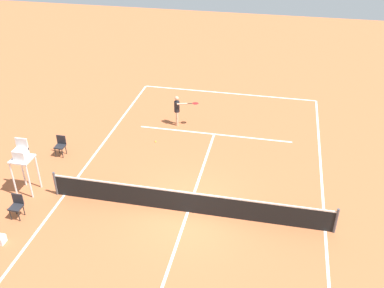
% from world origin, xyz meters
% --- Properties ---
extents(ground_plane, '(60.00, 60.00, 0.00)m').
position_xyz_m(ground_plane, '(0.00, 0.00, 0.00)').
color(ground_plane, '#B76038').
extents(court_lines, '(10.42, 22.68, 0.01)m').
position_xyz_m(court_lines, '(0.00, 0.00, 0.00)').
color(court_lines, white).
rests_on(court_lines, ground).
extents(tennis_net, '(11.02, 0.10, 1.07)m').
position_xyz_m(tennis_net, '(0.00, 0.00, 0.50)').
color(tennis_net, '#4C4C51').
rests_on(tennis_net, ground).
extents(player_serving, '(1.29, 0.50, 1.62)m').
position_xyz_m(player_serving, '(2.02, -6.83, 0.96)').
color(player_serving, '#D8A884').
rests_on(player_serving, ground).
extents(tennis_ball, '(0.07, 0.07, 0.07)m').
position_xyz_m(tennis_ball, '(2.68, -4.83, 0.03)').
color(tennis_ball, '#CCE033').
rests_on(tennis_ball, ground).
extents(umpire_chair, '(0.80, 0.80, 2.41)m').
position_xyz_m(umpire_chair, '(6.69, 0.03, 1.61)').
color(umpire_chair, silver).
rests_on(umpire_chair, ground).
extents(courtside_chair_near, '(0.44, 0.46, 0.95)m').
position_xyz_m(courtside_chair_near, '(6.25, 1.57, 0.53)').
color(courtside_chair_near, '#262626').
rests_on(courtside_chair_near, ground).
extents(courtside_chair_mid, '(0.44, 0.46, 0.95)m').
position_xyz_m(courtside_chair_mid, '(6.65, -2.84, 0.53)').
color(courtside_chair_mid, '#262626').
rests_on(courtside_chair_mid, ground).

